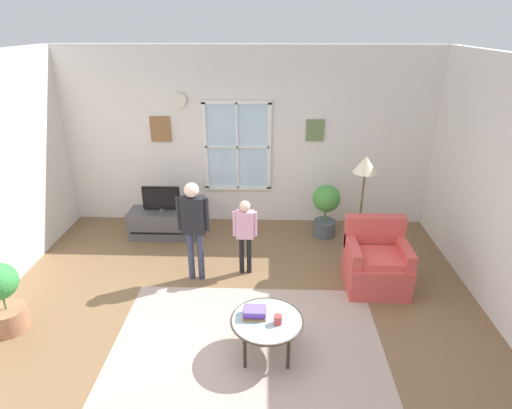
# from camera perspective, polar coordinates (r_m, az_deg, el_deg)

# --- Properties ---
(ground_plane) EXTENTS (6.51, 6.32, 0.02)m
(ground_plane) POSITION_cam_1_polar(r_m,az_deg,el_deg) (4.92, -2.99, -16.73)
(ground_plane) COLOR brown
(back_wall) EXTENTS (5.91, 0.17, 2.86)m
(back_wall) POSITION_cam_1_polar(r_m,az_deg,el_deg) (6.89, -1.25, 8.95)
(back_wall) COLOR silver
(back_wall) RESTS_ON ground_plane
(area_rug) EXTENTS (2.87, 1.93, 0.01)m
(area_rug) POSITION_cam_1_polar(r_m,az_deg,el_deg) (4.78, -1.10, -17.96)
(area_rug) COLOR tan
(area_rug) RESTS_ON ground_plane
(tv_stand) EXTENTS (1.05, 0.45, 0.44)m
(tv_stand) POSITION_cam_1_polar(r_m,az_deg,el_deg) (6.85, -12.37, -2.51)
(tv_stand) COLOR #4C4C51
(tv_stand) RESTS_ON ground_plane
(television) EXTENTS (0.58, 0.08, 0.40)m
(television) POSITION_cam_1_polar(r_m,az_deg,el_deg) (6.67, -12.69, 0.81)
(television) COLOR #4C4C4C
(television) RESTS_ON tv_stand
(armchair) EXTENTS (0.76, 0.74, 0.87)m
(armchair) POSITION_cam_1_polar(r_m,az_deg,el_deg) (5.66, 15.92, -7.59)
(armchair) COLOR #D14C47
(armchair) RESTS_ON ground_plane
(coffee_table) EXTENTS (0.75, 0.75, 0.43)m
(coffee_table) POSITION_cam_1_polar(r_m,az_deg,el_deg) (4.40, 1.49, -15.59)
(coffee_table) COLOR #99B2B7
(coffee_table) RESTS_ON ground_plane
(book_stack) EXTENTS (0.23, 0.17, 0.10)m
(book_stack) POSITION_cam_1_polar(r_m,az_deg,el_deg) (4.40, -0.19, -14.40)
(book_stack) COLOR #A4693A
(book_stack) RESTS_ON coffee_table
(cup) EXTENTS (0.08, 0.08, 0.10)m
(cup) POSITION_cam_1_polar(r_m,az_deg,el_deg) (4.31, 2.99, -15.30)
(cup) COLOR #BF3F3F
(cup) RESTS_ON coffee_table
(remote_near_books) EXTENTS (0.04, 0.14, 0.02)m
(remote_near_books) POSITION_cam_1_polar(r_m,az_deg,el_deg) (4.42, 0.52, -14.75)
(remote_near_books) COLOR black
(remote_near_books) RESTS_ON coffee_table
(person_black_shirt) EXTENTS (0.41, 0.19, 1.37)m
(person_black_shirt) POSITION_cam_1_polar(r_m,az_deg,el_deg) (5.38, -8.46, -2.18)
(person_black_shirt) COLOR #333851
(person_black_shirt) RESTS_ON ground_plane
(person_pink_shirt) EXTENTS (0.32, 0.15, 1.06)m
(person_pink_shirt) POSITION_cam_1_polar(r_m,az_deg,el_deg) (5.53, -1.49, -3.31)
(person_pink_shirt) COLOR black
(person_pink_shirt) RESTS_ON ground_plane
(potted_plant_by_window) EXTENTS (0.43, 0.43, 0.86)m
(potted_plant_by_window) POSITION_cam_1_polar(r_m,az_deg,el_deg) (6.67, 9.43, -0.35)
(potted_plant_by_window) COLOR #4C565B
(potted_plant_by_window) RESTS_ON ground_plane
(potted_plant_corner) EXTENTS (0.40, 0.40, 0.83)m
(potted_plant_corner) POSITION_cam_1_polar(r_m,az_deg,el_deg) (5.42, -31.07, -10.63)
(potted_plant_corner) COLOR #9E6B4C
(potted_plant_corner) RESTS_ON ground_plane
(floor_lamp) EXTENTS (0.32, 0.32, 1.59)m
(floor_lamp) POSITION_cam_1_polar(r_m,az_deg,el_deg) (5.66, 14.47, 3.80)
(floor_lamp) COLOR black
(floor_lamp) RESTS_ON ground_plane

